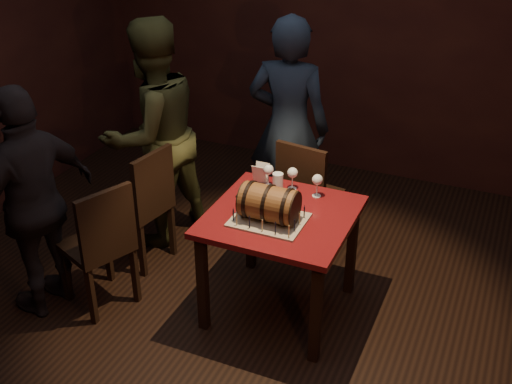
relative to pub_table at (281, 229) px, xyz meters
The scene contains 16 objects.
room_shell 0.81m from the pub_table, 136.69° to the right, with size 5.04×5.04×2.80m.
pub_table is the anchor object (origin of this frame).
cake_board 0.16m from the pub_table, 110.06° to the right, with size 0.45×0.35×0.01m, color #9E9280.
barrel_cake 0.26m from the pub_table, 110.25° to the right, with size 0.40×0.24×0.24m.
birthday_candles 0.20m from the pub_table, 110.06° to the right, with size 0.40×0.30×0.09m.
wine_glass_left 0.45m from the pub_table, 125.03° to the left, with size 0.07×0.07×0.16m.
wine_glass_mid 0.41m from the pub_table, 99.24° to the left, with size 0.07×0.07×0.16m.
wine_glass_right 0.40m from the pub_table, 67.08° to the left, with size 0.07×0.07×0.16m.
pint_of_ale 0.32m from the pub_table, 116.85° to the left, with size 0.07×0.07×0.15m.
menu_card 0.49m from the pub_table, 129.91° to the left, with size 0.10×0.05×0.13m, color white, non-canonical shape.
chair_back 0.76m from the pub_table, 96.91° to the left, with size 0.46×0.46×0.93m.
chair_left_rear 1.13m from the pub_table, behind, with size 0.46×0.46×0.93m.
chair_left_front 1.18m from the pub_table, 157.85° to the right, with size 0.52×0.52×0.93m.
person_back 1.12m from the pub_table, 108.88° to the left, with size 0.64×0.42×1.76m, color #182131.
person_left_rear 1.36m from the pub_table, 158.23° to the left, with size 0.86×0.67×1.77m, color #3F3F1F.
person_left_front 1.59m from the pub_table, 158.83° to the right, with size 0.93×0.39×1.58m, color black.
Camera 1 is at (1.45, -3.09, 2.81)m, focal length 45.00 mm.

